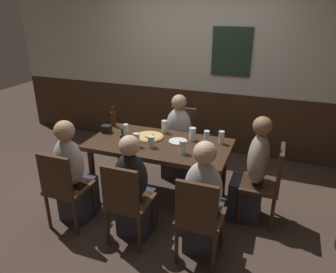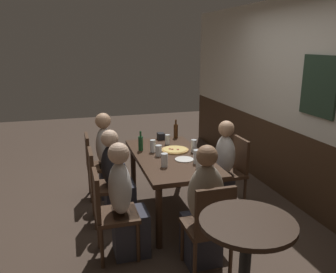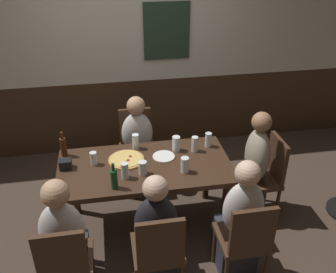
# 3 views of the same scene
# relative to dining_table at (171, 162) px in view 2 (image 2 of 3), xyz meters

# --- Properties ---
(ground_plane) EXTENTS (12.00, 12.00, 0.00)m
(ground_plane) POSITION_rel_dining_table_xyz_m (0.00, 0.00, -0.65)
(ground_plane) COLOR #423328
(wall_back) EXTENTS (6.40, 0.13, 2.60)m
(wall_back) POSITION_rel_dining_table_xyz_m (0.00, 1.65, 0.65)
(wall_back) COLOR #3D2819
(wall_back) RESTS_ON ground_plane
(dining_table) EXTENTS (1.60, 0.82, 0.74)m
(dining_table) POSITION_rel_dining_table_xyz_m (0.00, 0.00, 0.00)
(dining_table) COLOR #382316
(dining_table) RESTS_ON ground_plane
(chair_mid_near) EXTENTS (0.40, 0.40, 0.88)m
(chair_mid_near) POSITION_rel_dining_table_xyz_m (0.00, -0.83, -0.16)
(chair_mid_near) COLOR #422B1C
(chair_mid_near) RESTS_ON ground_plane
(chair_head_east) EXTENTS (0.40, 0.40, 0.88)m
(chair_head_east) POSITION_rel_dining_table_xyz_m (1.22, 0.00, -0.16)
(chair_head_east) COLOR #422B1C
(chair_head_east) RESTS_ON ground_plane
(chair_mid_far) EXTENTS (0.40, 0.40, 0.88)m
(chair_mid_far) POSITION_rel_dining_table_xyz_m (0.00, 0.83, -0.16)
(chair_mid_far) COLOR #422B1C
(chair_mid_far) RESTS_ON ground_plane
(chair_right_near) EXTENTS (0.40, 0.40, 0.88)m
(chair_right_near) POSITION_rel_dining_table_xyz_m (0.71, -0.83, -0.16)
(chair_right_near) COLOR #422B1C
(chair_right_near) RESTS_ON ground_plane
(chair_left_near) EXTENTS (0.40, 0.40, 0.88)m
(chair_left_near) POSITION_rel_dining_table_xyz_m (-0.71, -0.83, -0.16)
(chair_left_near) COLOR #422B1C
(chair_left_near) RESTS_ON ground_plane
(person_mid_near) EXTENTS (0.34, 0.37, 1.10)m
(person_mid_near) POSITION_rel_dining_table_xyz_m (0.00, -0.66, -0.19)
(person_mid_near) COLOR #2D2D38
(person_mid_near) RESTS_ON ground_plane
(person_head_east) EXTENTS (0.37, 0.34, 1.19)m
(person_head_east) POSITION_rel_dining_table_xyz_m (1.06, 0.00, -0.15)
(person_head_east) COLOR #2D2D38
(person_head_east) RESTS_ON ground_plane
(person_mid_far) EXTENTS (0.34, 0.37, 1.12)m
(person_mid_far) POSITION_rel_dining_table_xyz_m (-0.00, 0.66, -0.18)
(person_mid_far) COLOR #2D2D38
(person_mid_far) RESTS_ON ground_plane
(person_right_near) EXTENTS (0.34, 0.37, 1.15)m
(person_right_near) POSITION_rel_dining_table_xyz_m (0.71, -0.66, -0.16)
(person_right_near) COLOR #2D2D38
(person_right_near) RESTS_ON ground_plane
(person_left_near) EXTENTS (0.34, 0.37, 1.16)m
(person_left_near) POSITION_rel_dining_table_xyz_m (-0.71, -0.66, -0.16)
(person_left_near) COLOR #2D2D38
(person_left_near) RESTS_ON ground_plane
(pizza) EXTENTS (0.34, 0.34, 0.03)m
(pizza) POSITION_rel_dining_table_xyz_m (-0.16, 0.10, 0.10)
(pizza) COLOR tan
(pizza) RESTS_ON dining_table
(tumbler_short) EXTENTS (0.07, 0.07, 0.16)m
(tumbler_short) POSITION_rel_dining_table_xyz_m (-0.05, 0.31, 0.16)
(tumbler_short) COLOR silver
(tumbler_short) RESTS_ON dining_table
(beer_glass_tall) EXTENTS (0.07, 0.07, 0.15)m
(beer_glass_tall) POSITION_rel_dining_table_xyz_m (-0.19, -0.17, 0.15)
(beer_glass_tall) COLOR silver
(beer_glass_tall) RESTS_ON dining_table
(highball_clear) EXTENTS (0.07, 0.07, 0.15)m
(highball_clear) POSITION_rel_dining_table_xyz_m (0.34, -0.17, 0.15)
(highball_clear) COLOR silver
(highball_clear) RESTS_ON dining_table
(pint_glass_stout) EXTENTS (0.08, 0.08, 0.15)m
(pint_glass_stout) POSITION_rel_dining_table_xyz_m (0.34, 0.20, 0.16)
(pint_glass_stout) COLOR silver
(pint_glass_stout) RESTS_ON dining_table
(tumbler_water) EXTENTS (0.08, 0.08, 0.13)m
(tumbler_water) POSITION_rel_dining_table_xyz_m (-0.03, -0.14, 0.14)
(tumbler_water) COLOR silver
(tumbler_water) RESTS_ON dining_table
(pint_glass_amber) EXTENTS (0.06, 0.06, 0.15)m
(pint_glass_amber) POSITION_rel_dining_table_xyz_m (0.67, 0.23, 0.16)
(pint_glass_amber) COLOR silver
(pint_glass_amber) RESTS_ON dining_table
(beer_glass_half) EXTENTS (0.06, 0.06, 0.16)m
(beer_glass_half) POSITION_rel_dining_table_xyz_m (0.51, 0.16, 0.16)
(beer_glass_half) COLOR silver
(beer_glass_half) RESTS_ON dining_table
(pint_glass_pale) EXTENTS (0.06, 0.06, 0.13)m
(pint_glass_pale) POSITION_rel_dining_table_xyz_m (-0.46, 0.09, 0.14)
(pint_glass_pale) COLOR silver
(pint_glass_pale) RESTS_ON dining_table
(beer_bottle_green) EXTENTS (0.06, 0.06, 0.25)m
(beer_bottle_green) POSITION_rel_dining_table_xyz_m (-0.29, -0.30, 0.18)
(beer_bottle_green) COLOR #194723
(beer_bottle_green) RESTS_ON dining_table
(beer_bottle_brown) EXTENTS (0.06, 0.06, 0.26)m
(beer_bottle_brown) POSITION_rel_dining_table_xyz_m (-0.74, 0.29, 0.19)
(beer_bottle_brown) COLOR #42230F
(beer_bottle_brown) RESTS_ON dining_table
(plate_white_large) EXTENTS (0.21, 0.21, 0.01)m
(plate_white_large) POSITION_rel_dining_table_xyz_m (0.20, 0.10, 0.09)
(plate_white_large) COLOR white
(plate_white_large) RESTS_ON dining_table
(condiment_caddy) EXTENTS (0.11, 0.09, 0.09)m
(condiment_caddy) POSITION_rel_dining_table_xyz_m (-0.72, 0.07, 0.13)
(condiment_caddy) COLOR black
(condiment_caddy) RESTS_ON dining_table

